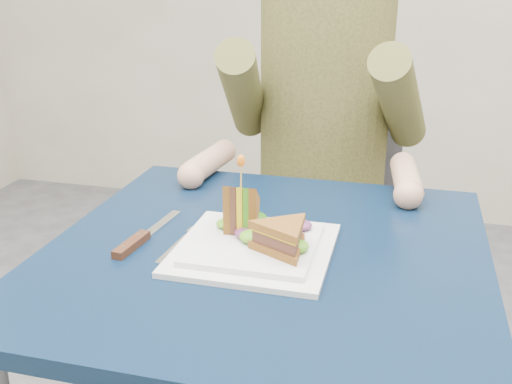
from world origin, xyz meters
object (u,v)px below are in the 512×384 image
(fork, at_px, (181,242))
(plate, at_px, (254,247))
(table, at_px, (266,288))
(chair, at_px, (325,199))
(knife, at_px, (137,240))
(sandwich_upright, at_px, (241,211))
(diner, at_px, (324,79))
(sandwich_flat, at_px, (283,237))

(fork, bearing_deg, plate, -0.15)
(table, relative_size, chair, 0.81)
(fork, xyz_separation_m, knife, (-0.07, -0.02, 0.00))
(table, height_order, chair, chair)
(sandwich_upright, bearing_deg, diner, 85.23)
(chair, relative_size, sandwich_upright, 7.20)
(table, bearing_deg, fork, -171.86)
(sandwich_upright, relative_size, fork, 0.72)
(chair, bearing_deg, fork, -100.99)
(diner, xyz_separation_m, plate, (-0.02, -0.65, -0.18))
(chair, bearing_deg, diner, -90.00)
(table, relative_size, fork, 4.18)
(sandwich_flat, bearing_deg, table, 130.43)
(sandwich_flat, height_order, knife, sandwich_flat)
(sandwich_flat, relative_size, knife, 0.71)
(table, height_order, diner, diner)
(diner, bearing_deg, sandwich_flat, -86.64)
(table, height_order, fork, fork)
(plate, distance_m, knife, 0.21)
(chair, bearing_deg, plate, -91.15)
(sandwich_flat, bearing_deg, knife, 178.75)
(plate, bearing_deg, sandwich_flat, -24.44)
(chair, distance_m, plate, 0.79)
(plate, bearing_deg, fork, 179.85)
(diner, height_order, knife, diner)
(plate, relative_size, knife, 1.17)
(sandwich_upright, bearing_deg, knife, -159.47)
(diner, xyz_separation_m, knife, (-0.22, -0.67, -0.18))
(plate, relative_size, sandwich_flat, 1.65)
(sandwich_upright, height_order, knife, sandwich_upright)
(knife, bearing_deg, sandwich_upright, 20.53)
(sandwich_upright, xyz_separation_m, fork, (-0.10, -0.04, -0.05))
(chair, bearing_deg, sandwich_flat, -87.12)
(table, relative_size, diner, 1.01)
(chair, xyz_separation_m, plate, (-0.02, -0.76, 0.20))
(sandwich_flat, xyz_separation_m, sandwich_upright, (-0.09, 0.07, 0.01))
(chair, distance_m, knife, 0.84)
(diner, xyz_separation_m, sandwich_upright, (-0.05, -0.61, -0.13))
(plate, distance_m, sandwich_upright, 0.07)
(table, bearing_deg, sandwich_upright, 155.10)
(chair, relative_size, fork, 5.18)
(table, distance_m, sandwich_flat, 0.14)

